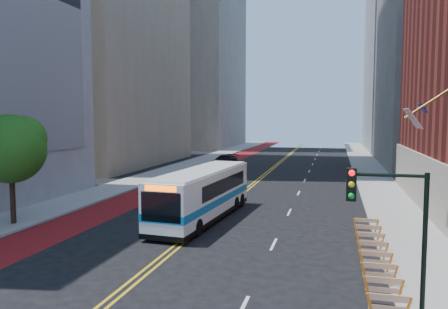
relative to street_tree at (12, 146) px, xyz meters
name	(u,v)px	position (x,y,z in m)	size (l,w,h in m)	color
ground	(140,276)	(11.24, -6.04, -4.91)	(160.00, 160.00, 0.00)	black
sidewalk_left	(157,174)	(-0.76, 23.96, -4.84)	(4.00, 140.00, 0.15)	gray
sidewalk_right	(377,182)	(23.24, 23.96, -4.84)	(4.00, 140.00, 0.15)	gray
bus_lane_paint	(189,176)	(3.14, 23.96, -4.91)	(3.60, 140.00, 0.01)	maroon
center_line_inner	(258,179)	(11.06, 23.96, -4.91)	(0.14, 140.00, 0.01)	gold
center_line_outer	(262,179)	(11.42, 23.96, -4.91)	(0.14, 140.00, 0.01)	gold
lane_dashes	(309,171)	(16.04, 31.96, -4.90)	(0.14, 98.20, 0.01)	silver
midrise_right_far	(423,10)	(35.24, 71.96, 22.59)	(20.00, 28.00, 55.00)	gray
midrise_left_far	(190,0)	(-12.76, 71.96, 27.59)	(20.00, 26.00, 65.00)	slate
construction_barriers	(374,254)	(20.84, -2.62, -4.24)	(1.42, 10.91, 1.00)	orange
street_tree	(12,146)	(0.00, 0.00, 0.00)	(4.20, 4.20, 6.70)	black
traffic_signal	(391,222)	(20.66, -9.55, -1.19)	(2.21, 0.34, 5.07)	black
transit_bus	(203,193)	(10.80, 4.47, -3.19)	(3.52, 12.15, 3.29)	white
car_a	(193,182)	(6.62, 14.87, -4.16)	(1.77, 4.41, 1.50)	black
car_b	(204,172)	(5.14, 23.20, -4.27)	(1.36, 3.89, 1.28)	black
car_c	(224,160)	(4.33, 35.38, -4.17)	(2.07, 5.08, 1.47)	black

